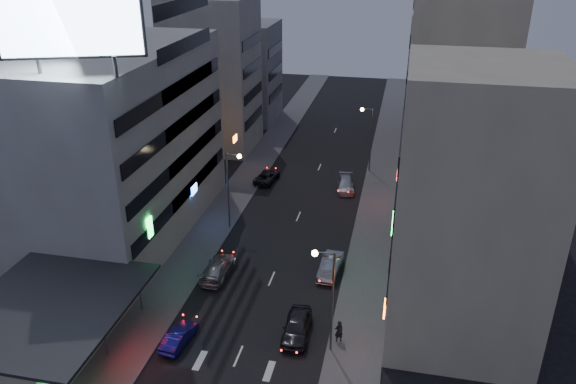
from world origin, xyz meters
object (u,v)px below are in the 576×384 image
(parked_car_right_mid, at_px, (330,266))
(parked_car_left, at_px, (267,176))
(parked_car_right_far, at_px, (346,184))
(scooter_silver_b, at_px, (335,384))
(road_car_silver, at_px, (218,268))
(parked_car_right_near, at_px, (297,327))
(road_car_blue, at_px, (179,337))
(person, at_px, (339,331))

(parked_car_right_mid, bearing_deg, parked_car_left, 123.26)
(parked_car_right_far, xyz_separation_m, scooter_silver_b, (3.05, -31.78, 0.00))
(road_car_silver, bearing_deg, parked_car_right_near, 143.26)
(parked_car_right_mid, distance_m, road_car_blue, 14.89)
(person, bearing_deg, scooter_silver_b, 63.57)
(parked_car_right_near, height_order, road_car_silver, parked_car_right_near)
(parked_car_left, distance_m, road_car_silver, 20.70)
(parked_car_left, height_order, parked_car_right_far, parked_car_right_far)
(road_car_blue, bearing_deg, parked_car_right_far, -99.92)
(road_car_blue, bearing_deg, person, -160.64)
(parked_car_left, height_order, scooter_silver_b, parked_car_left)
(parked_car_right_mid, distance_m, road_car_silver, 9.78)
(person, relative_size, scooter_silver_b, 0.96)
(road_car_blue, bearing_deg, parked_car_right_mid, -122.81)
(parked_car_left, bearing_deg, road_car_silver, 98.95)
(road_car_blue, bearing_deg, scooter_silver_b, 175.08)
(parked_car_right_near, bearing_deg, road_car_silver, 139.68)
(parked_car_right_near, relative_size, road_car_blue, 1.22)
(parked_car_left, bearing_deg, parked_car_right_mid, 126.03)
(parked_car_right_mid, bearing_deg, person, -74.13)
(parked_car_right_far, xyz_separation_m, road_car_blue, (-8.64, -29.44, -0.05))
(parked_car_right_far, height_order, road_car_blue, parked_car_right_far)
(parked_car_right_far, distance_m, scooter_silver_b, 31.93)
(road_car_blue, relative_size, person, 2.17)
(parked_car_right_near, xyz_separation_m, parked_car_right_far, (0.45, 26.73, -0.12))
(parked_car_left, xyz_separation_m, parked_car_right_far, (9.54, -0.44, 0.05))
(parked_car_left, xyz_separation_m, person, (12.21, -27.28, 0.37))
(road_car_blue, height_order, person, person)
(road_car_blue, distance_m, road_car_silver, 9.19)
(parked_car_right_far, xyz_separation_m, road_car_silver, (-8.71, -20.24, 0.08))
(parked_car_right_mid, xyz_separation_m, person, (1.89, -8.93, 0.26))
(parked_car_right_near, xyz_separation_m, scooter_silver_b, (3.50, -5.05, -0.12))
(parked_car_right_far, relative_size, road_car_blue, 1.22)
(road_car_silver, distance_m, person, 13.16)
(person, bearing_deg, road_car_blue, -17.82)
(parked_car_left, xyz_separation_m, road_car_blue, (0.90, -29.87, -0.00))
(person, bearing_deg, road_car_silver, -60.82)
(scooter_silver_b, bearing_deg, road_car_silver, 22.12)
(parked_car_right_far, distance_m, road_car_blue, 30.68)
(parked_car_right_mid, bearing_deg, parked_car_right_near, -94.06)
(parked_car_right_near, height_order, parked_car_left, parked_car_right_near)
(parked_car_right_far, height_order, scooter_silver_b, parked_car_right_far)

